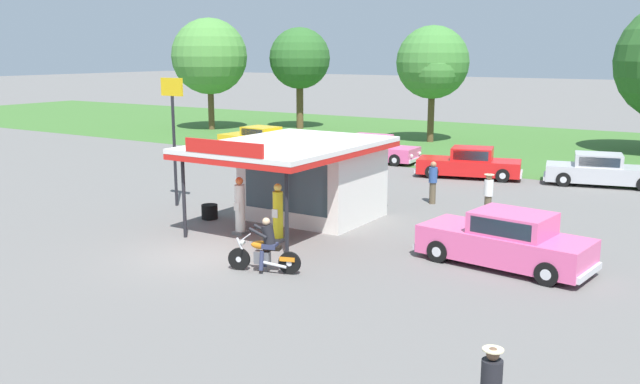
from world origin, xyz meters
name	(u,v)px	position (x,y,z in m)	size (l,w,h in m)	color
ground_plane	(206,254)	(0.00, 0.00, 0.00)	(300.00, 300.00, 0.00)	slate
grass_verge_strip	(506,144)	(0.00, 30.00, 0.00)	(120.00, 24.00, 0.01)	#3D6B2D
service_station_kiosk	(308,173)	(0.16, 5.48, 1.72)	(5.06, 7.15, 3.44)	silver
gas_pump_nearside	(240,208)	(-0.63, 2.48, 0.90)	(0.44, 0.44, 1.97)	slate
gas_pump_offside	(278,215)	(0.96, 2.48, 0.87)	(0.44, 0.44, 1.91)	slate
motorcycle_with_rider	(265,250)	(2.57, -0.38, 0.65)	(2.07, 0.87, 1.58)	black
featured_classic_sedan	(505,241)	(8.10, 3.76, 0.74)	(5.19, 2.48, 1.63)	#E55993
parked_car_back_row_far_right	(602,171)	(8.11, 18.18, 0.67)	(5.43, 2.92, 1.48)	#B7B7BC
parked_car_second_row_spare	(469,164)	(2.19, 16.89, 0.67)	(5.39, 3.05, 1.50)	red
parked_car_back_row_centre_right	(259,140)	(-12.10, 18.55, 0.70)	(5.58, 2.36, 1.54)	gold
parked_car_back_row_right	(373,149)	(-4.18, 18.74, 0.69)	(5.32, 2.14, 1.51)	#E55993
bystander_admiring_sedan	(488,194)	(5.75, 9.17, 0.90)	(0.37, 0.37, 1.68)	brown
bystander_standing_back_lot	(433,181)	(3.03, 10.37, 0.92)	(0.34, 0.34, 1.74)	brown
tree_oak_right	(433,64)	(-4.77, 28.33, 5.27)	(4.91, 4.91, 7.86)	brown
tree_oak_distant_spare	(210,56)	(-22.77, 26.32, 5.73)	(5.93, 5.93, 8.71)	brown
tree_oak_far_left	(300,59)	(-17.18, 30.68, 5.56)	(4.84, 4.84, 8.01)	brown
roadside_pole_sign	(173,120)	(-5.56, 4.52, 3.45)	(1.10, 0.12, 5.10)	black
spare_tire_stack	(210,212)	(-2.93, 3.52, 0.27)	(0.60, 0.60, 0.54)	black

